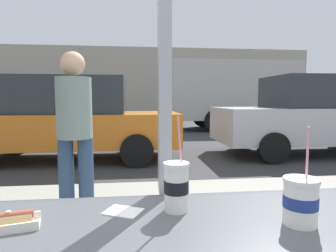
# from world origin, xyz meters

# --- Properties ---
(ground_plane) EXTENTS (60.00, 60.00, 0.00)m
(ground_plane) POSITION_xyz_m (0.00, 8.00, 0.00)
(ground_plane) COLOR #38383A
(sidewalk_strip) EXTENTS (16.00, 2.80, 0.10)m
(sidewalk_strip) POSITION_xyz_m (0.00, 1.60, 0.05)
(sidewalk_strip) COLOR #9E998E
(sidewalk_strip) RESTS_ON ground
(building_facade_far) EXTENTS (28.00, 1.20, 5.31)m
(building_facade_far) POSITION_xyz_m (0.00, 22.04, 2.65)
(building_facade_far) COLOR #A89E8E
(building_facade_far) RESTS_ON ground
(soda_cup_left) EXTENTS (0.11, 0.11, 0.30)m
(soda_cup_left) POSITION_xyz_m (0.38, -0.28, 1.00)
(soda_cup_left) COLOR white
(soda_cup_left) RESTS_ON window_counter
(soda_cup_right) EXTENTS (0.09, 0.09, 0.33)m
(soda_cup_right) POSITION_xyz_m (0.02, -0.13, 1.01)
(soda_cup_right) COLOR silver
(soda_cup_right) RESTS_ON window_counter
(napkin_wrapper) EXTENTS (0.15, 0.13, 0.00)m
(napkin_wrapper) POSITION_xyz_m (-0.16, -0.12, 0.93)
(napkin_wrapper) COLOR white
(napkin_wrapper) RESTS_ON window_counter
(parked_car_orange) EXTENTS (4.69, 1.92, 1.76)m
(parked_car_orange) POSITION_xyz_m (-1.55, 5.22, 0.89)
(parked_car_orange) COLOR orange
(parked_car_orange) RESTS_ON ground
(parked_car_silver) EXTENTS (4.51, 1.94, 1.83)m
(parked_car_silver) POSITION_xyz_m (4.09, 5.22, 0.92)
(parked_car_silver) COLOR #BCBCC1
(parked_car_silver) RESTS_ON ground
(box_truck) EXTENTS (7.06, 2.44, 2.85)m
(box_truck) POSITION_xyz_m (4.76, 10.92, 1.57)
(box_truck) COLOR beige
(box_truck) RESTS_ON ground
(pedestrian) EXTENTS (0.32, 0.32, 1.63)m
(pedestrian) POSITION_xyz_m (-0.68, 1.63, 1.04)
(pedestrian) COLOR navy
(pedestrian) RESTS_ON sidewalk_strip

